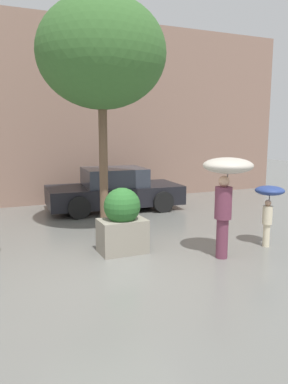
{
  "coord_description": "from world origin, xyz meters",
  "views": [
    {
      "loc": [
        -2.04,
        -5.95,
        2.43
      ],
      "look_at": [
        1.27,
        1.6,
        1.05
      ],
      "focal_mm": 35.0,
      "sensor_mm": 36.0,
      "label": 1
    }
  ],
  "objects": [
    {
      "name": "person_adult",
      "position": [
        2.17,
        -0.2,
        1.5
      ],
      "size": [
        0.94,
        0.94,
        1.92
      ],
      "rotation": [
        0.0,
        0.0,
        0.51
      ],
      "color": "brown",
      "rests_on": "ground"
    },
    {
      "name": "building_facade",
      "position": [
        0.0,
        6.5,
        3.0
      ],
      "size": [
        18.0,
        0.3,
        6.0
      ],
      "color": "#8C6B5B",
      "rests_on": "ground"
    },
    {
      "name": "street_tree",
      "position": [
        0.6,
        2.43,
        4.09
      ],
      "size": [
        2.9,
        2.9,
        5.34
      ],
      "color": "brown",
      "rests_on": "ground"
    },
    {
      "name": "ground_plane",
      "position": [
        0.0,
        0.0,
        0.0
      ],
      "size": [
        40.0,
        40.0,
        0.0
      ],
      "primitive_type": "plane",
      "color": "slate"
    },
    {
      "name": "parked_car_near",
      "position": [
        1.66,
        4.77,
        0.58
      ],
      "size": [
        4.13,
        2.2,
        1.27
      ],
      "rotation": [
        0.0,
        0.0,
        1.5
      ],
      "color": "black",
      "rests_on": "ground"
    },
    {
      "name": "person_child",
      "position": [
        3.4,
        -0.01,
        1.0
      ],
      "size": [
        0.6,
        0.6,
        1.28
      ],
      "rotation": [
        0.0,
        0.0,
        0.62
      ],
      "color": "beige",
      "rests_on": "ground"
    },
    {
      "name": "planter_box",
      "position": [
        0.46,
        0.82,
        0.64
      ],
      "size": [
        0.92,
        0.73,
        1.31
      ],
      "color": "gray",
      "rests_on": "ground"
    }
  ]
}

